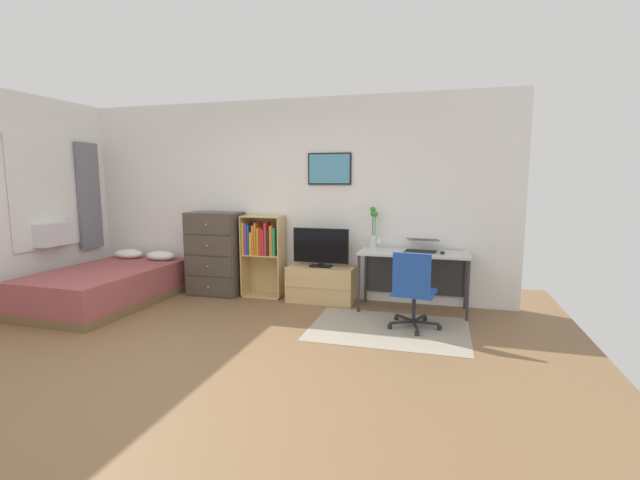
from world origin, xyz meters
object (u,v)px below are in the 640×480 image
television (321,248)px  bamboo_vase (373,229)px  bookshelf (262,247)px  desk (414,262)px  bed (108,285)px  computer_mouse (442,252)px  tv_stand (321,284)px  laptop (422,246)px  dresser (215,253)px  wine_glass (379,241)px  office_chair (413,289)px

television → bamboo_vase: 0.73m
bookshelf → desk: bookshelf is taller
bed → television: (2.69, 0.80, 0.49)m
computer_mouse → bamboo_vase: size_ratio=0.20×
tv_stand → laptop: laptop is taller
dresser → desk: bearing=0.2°
bookshelf → tv_stand: bookshelf is taller
computer_mouse → bookshelf: bearing=175.8°
bed → dresser: bearing=36.2°
dresser → wine_glass: 2.36m
dresser → laptop: bearing=-0.1°
laptop → bed: bearing=-162.5°
tv_stand → dresser: bearing=-179.4°
bed → bookshelf: bearing=26.2°
bamboo_vase → television: bearing=-168.4°
television → desk: television is taller
television → tv_stand: bearing=90.0°
bed → bookshelf: (1.83, 0.86, 0.45)m
computer_mouse → wine_glass: 0.76m
office_chair → television: bearing=154.5°
bed → dresser: size_ratio=1.77×
bed → office_chair: size_ratio=2.41×
bed → computer_mouse: bearing=10.2°
desk → television: bearing=-179.1°
tv_stand → wine_glass: 1.02m
dresser → laptop: (2.84, -0.01, 0.22)m
bed → tv_stand: (2.69, 0.82, 0.00)m
desk → office_chair: office_chair is taller
desk → computer_mouse: size_ratio=12.76×
office_chair → computer_mouse: office_chair is taller
wine_glass → tv_stand: bearing=168.8°
television → computer_mouse: 1.55m
dresser → office_chair: bearing=-15.9°
dresser → laptop: 2.85m
bookshelf → television: bookshelf is taller
television → wine_glass: television is taller
bed → desk: size_ratio=1.56×
tv_stand → desk: size_ratio=0.67×
tv_stand → bookshelf: bearing=177.2°
bed → laptop: bearing=12.3°
tv_stand → bamboo_vase: 1.01m
bookshelf → tv_stand: 0.97m
dresser → wine_glass: dresser is taller
desk → bed: bearing=-168.1°
desk → dresser: bearing=-179.8°
tv_stand → office_chair: size_ratio=1.03×
laptop → wine_glass: size_ratio=2.61×
bookshelf → tv_stand: bearing=-2.8°
bamboo_vase → dresser: bearing=-176.7°
bed → computer_mouse: size_ratio=19.90×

